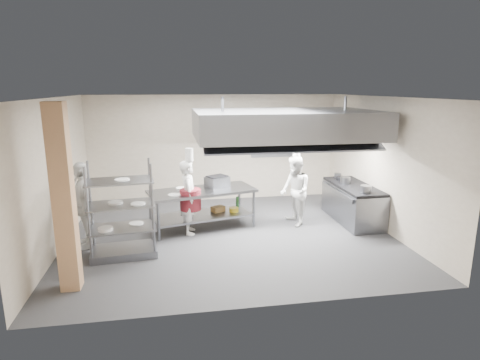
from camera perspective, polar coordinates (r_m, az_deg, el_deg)
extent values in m
plane|color=#2B2B2D|center=(8.95, -1.35, -7.88)|extent=(7.00, 7.00, 0.00)
plane|color=silver|center=(8.36, -1.46, 11.69)|extent=(7.00, 7.00, 0.00)
plane|color=#A39581|center=(11.46, -3.59, 4.52)|extent=(7.00, 0.00, 7.00)
plane|color=#A39581|center=(8.75, -24.71, 0.65)|extent=(0.00, 6.00, 6.00)
plane|color=#A39581|center=(9.67, 19.60, 2.18)|extent=(0.00, 6.00, 6.00)
cube|color=tan|center=(6.81, -23.80, -2.54)|extent=(0.30, 0.30, 3.00)
cube|color=slate|center=(9.06, 6.43, 7.93)|extent=(4.00, 2.50, 0.60)
cube|color=white|center=(8.89, 0.77, 5.83)|extent=(1.60, 0.12, 0.04)
cube|color=white|center=(9.38, 11.70, 5.95)|extent=(1.60, 0.12, 0.04)
cube|color=slate|center=(11.64, 5.37, 4.62)|extent=(1.50, 0.28, 0.04)
cube|color=slate|center=(9.21, -5.42, -1.58)|extent=(2.56, 1.55, 0.06)
cube|color=slate|center=(9.37, -5.35, -5.01)|extent=(2.35, 1.41, 0.04)
cube|color=gray|center=(10.15, 15.70, -3.32)|extent=(0.80, 2.00, 0.84)
cube|color=black|center=(10.04, 15.86, -0.86)|extent=(0.78, 1.96, 0.06)
imported|color=silver|center=(8.93, -7.27, -2.45)|extent=(0.42, 0.62, 1.65)
imported|color=silver|center=(9.48, 7.82, -1.57)|extent=(0.69, 0.85, 1.65)
imported|color=silver|center=(8.66, -21.33, -3.34)|extent=(0.64, 1.11, 1.78)
cube|color=slate|center=(9.42, -3.27, -0.26)|extent=(0.62, 0.58, 0.24)
cube|color=brown|center=(9.53, -3.15, -4.13)|extent=(0.36, 0.32, 0.13)
cylinder|color=gray|center=(10.11, 14.74, -0.03)|extent=(0.24, 0.24, 0.17)
cylinder|color=white|center=(8.06, -16.36, -6.35)|extent=(0.28, 0.28, 0.05)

